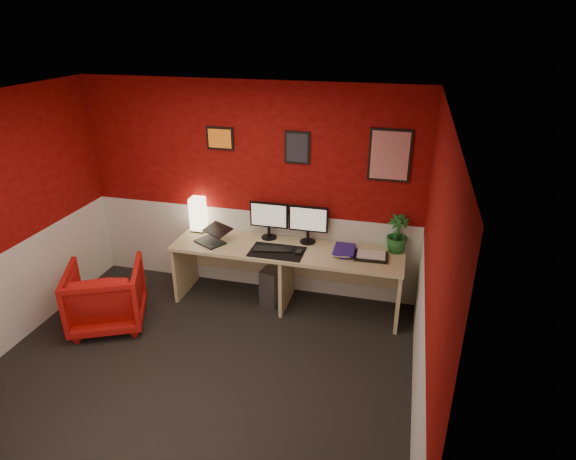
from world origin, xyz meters
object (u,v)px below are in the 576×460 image
object	(u,v)px
monitor_right	(308,219)
armchair	(106,296)
zen_tray	(371,256)
potted_plant	(397,234)
shoji_lamp	(198,215)
desk	(287,277)
laptop	(210,234)
pc_tower	(276,283)
monitor_left	(269,215)

from	to	relation	value
monitor_right	armchair	bearing A→B (deg)	-151.85
zen_tray	potted_plant	distance (m)	0.39
shoji_lamp	potted_plant	bearing A→B (deg)	0.25
desk	zen_tray	world-z (taller)	zen_tray
potted_plant	armchair	size ratio (longest dim) A/B	0.55
laptop	zen_tray	xyz separation A→B (m)	(1.83, 0.08, -0.09)
laptop	pc_tower	size ratio (longest dim) A/B	0.73
shoji_lamp	monitor_right	distance (m)	1.35
shoji_lamp	zen_tray	distance (m)	2.11
shoji_lamp	monitor_left	world-z (taller)	monitor_left
desk	shoji_lamp	bearing A→B (deg)	169.34
zen_tray	pc_tower	xyz separation A→B (m)	(-1.09, 0.06, -0.52)
monitor_left	potted_plant	distance (m)	1.46
monitor_left	armchair	size ratio (longest dim) A/B	0.75
potted_plant	desk	bearing A→B (deg)	-169.22
desk	laptop	world-z (taller)	laptop
desk	shoji_lamp	size ratio (longest dim) A/B	6.50
desk	shoji_lamp	world-z (taller)	shoji_lamp
monitor_right	armchair	xyz separation A→B (m)	(-1.99, -1.07, -0.67)
monitor_left	potted_plant	xyz separation A→B (m)	(1.46, 0.01, -0.08)
pc_tower	potted_plant	bearing A→B (deg)	18.98
laptop	pc_tower	bearing A→B (deg)	41.16
monitor_right	potted_plant	distance (m)	0.99
shoji_lamp	laptop	size ratio (longest dim) A/B	1.21
desk	monitor_left	xyz separation A→B (m)	(-0.27, 0.22, 0.66)
potted_plant	monitor_left	bearing A→B (deg)	-179.77
shoji_lamp	laptop	bearing A→B (deg)	-47.91
desk	potted_plant	world-z (taller)	potted_plant
shoji_lamp	potted_plant	distance (m)	2.34
armchair	monitor_right	bearing A→B (deg)	-176.90
desk	armchair	size ratio (longest dim) A/B	3.37
shoji_lamp	monitor_left	bearing A→B (deg)	0.28
monitor_left	armchair	distance (m)	1.98
laptop	monitor_left	bearing A→B (deg)	55.31
shoji_lamp	zen_tray	size ratio (longest dim) A/B	1.14
monitor_right	zen_tray	world-z (taller)	monitor_right
laptop	monitor_right	world-z (taller)	monitor_right
monitor_left	zen_tray	size ratio (longest dim) A/B	1.66
monitor_right	zen_tray	xyz separation A→B (m)	(0.74, -0.21, -0.28)
laptop	monitor_right	distance (m)	1.14
monitor_left	zen_tray	world-z (taller)	monitor_left
laptop	pc_tower	xyz separation A→B (m)	(0.73, 0.15, -0.61)
laptop	zen_tray	world-z (taller)	laptop
potted_plant	armchair	distance (m)	3.23
monitor_left	armchair	xyz separation A→B (m)	(-1.53, -1.07, -0.67)
laptop	armchair	bearing A→B (deg)	-109.51
laptop	armchair	distance (m)	1.29
potted_plant	armchair	world-z (taller)	potted_plant
zen_tray	potted_plant	bearing A→B (deg)	41.30
desk	laptop	bearing A→B (deg)	-175.28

